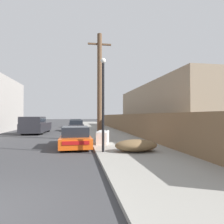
% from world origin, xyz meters
% --- Properties ---
extents(sidewalk_curb, '(4.20, 63.00, 0.12)m').
position_xyz_m(sidewalk_curb, '(5.30, 23.50, 0.06)').
color(sidewalk_curb, gray).
rests_on(sidewalk_curb, ground).
extents(discarded_fridge, '(1.02, 1.75, 0.81)m').
position_xyz_m(discarded_fridge, '(3.90, 8.69, 0.51)').
color(discarded_fridge, white).
rests_on(discarded_fridge, sidewalk_curb).
extents(parked_sports_car_red, '(1.86, 4.68, 1.22)m').
position_xyz_m(parked_sports_car_red, '(2.18, 8.52, 0.55)').
color(parked_sports_car_red, '#E05114').
rests_on(parked_sports_car_red, ground).
extents(car_parked_mid, '(1.83, 4.16, 1.34)m').
position_xyz_m(car_parked_mid, '(2.13, 21.62, 0.63)').
color(car_parked_mid, black).
rests_on(car_parked_mid, ground).
extents(car_parked_far, '(2.16, 4.31, 1.34)m').
position_xyz_m(car_parked_far, '(2.07, 29.08, 0.62)').
color(car_parked_far, black).
rests_on(car_parked_far, ground).
extents(pickup_truck, '(2.33, 5.86, 1.77)m').
position_xyz_m(pickup_truck, '(-2.03, 18.17, 0.89)').
color(pickup_truck, '#232328').
rests_on(pickup_truck, ground).
extents(utility_pole, '(1.80, 0.36, 8.07)m').
position_xyz_m(utility_pole, '(3.97, 11.46, 4.24)').
color(utility_pole, brown).
rests_on(utility_pole, sidewalk_curb).
extents(street_lamp, '(0.26, 0.26, 4.54)m').
position_xyz_m(street_lamp, '(3.54, 5.80, 2.77)').
color(street_lamp, black).
rests_on(street_lamp, sidewalk_curb).
extents(brush_pile, '(2.09, 1.36, 0.58)m').
position_xyz_m(brush_pile, '(5.15, 5.65, 0.41)').
color(brush_pile, brown).
rests_on(brush_pile, sidewalk_curb).
extents(wooden_fence, '(0.08, 40.49, 1.90)m').
position_xyz_m(wooden_fence, '(7.25, 19.83, 1.07)').
color(wooden_fence, brown).
rests_on(wooden_fence, sidewalk_curb).
extents(building_right_house, '(6.00, 17.80, 4.99)m').
position_xyz_m(building_right_house, '(11.86, 15.89, 2.50)').
color(building_right_house, gray).
rests_on(building_right_house, ground).
extents(pedestrian, '(0.34, 0.34, 1.82)m').
position_xyz_m(pedestrian, '(4.65, 16.03, 1.06)').
color(pedestrian, '#282D42').
rests_on(pedestrian, sidewalk_curb).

